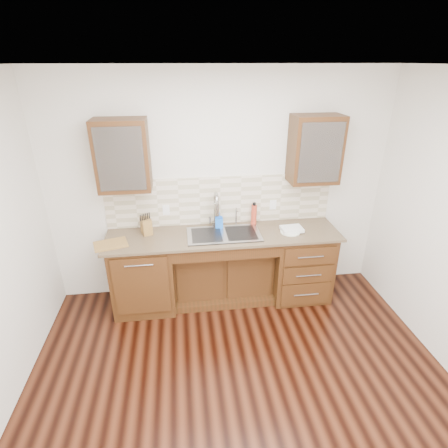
{
  "coord_description": "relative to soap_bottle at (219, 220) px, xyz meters",
  "views": [
    {
      "loc": [
        -0.46,
        -2.14,
        2.73
      ],
      "look_at": [
        0.0,
        1.4,
        1.05
      ],
      "focal_mm": 28.0,
      "sensor_mm": 36.0,
      "label": 1
    }
  ],
  "objects": [
    {
      "name": "cup_left_a",
      "position": [
        -1.13,
        -0.02,
        0.77
      ],
      "size": [
        0.15,
        0.15,
        0.11
      ],
      "primitive_type": "imported",
      "rotation": [
        0.0,
        0.0,
        -0.16
      ],
      "color": "white",
      "rests_on": "upper_cabinet_left"
    },
    {
      "name": "knife_block",
      "position": [
        -0.85,
        -0.04,
        -0.01
      ],
      "size": [
        0.15,
        0.19,
        0.19
      ],
      "primitive_type": "cube",
      "rotation": [
        0.0,
        0.0,
        0.33
      ],
      "color": "brown",
      "rests_on": "countertop"
    },
    {
      "name": "cup_left_b",
      "position": [
        -0.86,
        -0.02,
        0.76
      ],
      "size": [
        0.11,
        0.11,
        0.09
      ],
      "primitive_type": "imported",
      "rotation": [
        0.0,
        0.0,
        0.18
      ],
      "color": "silver",
      "rests_on": "upper_cabinet_left"
    },
    {
      "name": "upper_cabinet_right",
      "position": [
        1.08,
        -0.02,
        0.82
      ],
      "size": [
        0.55,
        0.34,
        0.75
      ],
      "primitive_type": "cube",
      "color": "#593014",
      "rests_on": "wall_back"
    },
    {
      "name": "cup_right_a",
      "position": [
        0.96,
        -0.02,
        0.77
      ],
      "size": [
        0.18,
        0.18,
        0.11
      ],
      "primitive_type": "imported",
      "rotation": [
        0.0,
        0.0,
        -0.41
      ],
      "color": "silver",
      "rests_on": "upper_cabinet_right"
    },
    {
      "name": "outlet_right",
      "position": [
        0.68,
        0.13,
        0.11
      ],
      "size": [
        0.08,
        0.01,
        0.12
      ],
      "primitive_type": "cube",
      "color": "white",
      "rests_on": "backsplash"
    },
    {
      "name": "wall_back",
      "position": [
        0.03,
        0.2,
        0.34
      ],
      "size": [
        4.0,
        0.1,
        2.7
      ],
      "primitive_type": "cube",
      "color": "silver",
      "rests_on": "ground"
    },
    {
      "name": "backsplash",
      "position": [
        0.03,
        0.14,
        0.2
      ],
      "size": [
        2.7,
        0.02,
        0.59
      ],
      "primitive_type": "cube",
      "color": "beige",
      "rests_on": "wall_back"
    },
    {
      "name": "water_bottle",
      "position": [
        0.43,
        0.05,
        0.03
      ],
      "size": [
        0.08,
        0.08,
        0.25
      ],
      "primitive_type": "cylinder",
      "rotation": [
        0.0,
        0.0,
        -0.19
      ],
      "color": "#B73922",
      "rests_on": "countertop"
    },
    {
      "name": "ceiling",
      "position": [
        0.03,
        -1.6,
        1.74
      ],
      "size": [
        4.0,
        3.5,
        0.1
      ],
      "primitive_type": "cube",
      "color": "white",
      "rests_on": "wall_back"
    },
    {
      "name": "faucet",
      "position": [
        -0.04,
        0.04,
        0.1
      ],
      "size": [
        0.04,
        0.04,
        0.4
      ],
      "primitive_type": "cylinder",
      "color": "#999993",
      "rests_on": "countertop"
    },
    {
      "name": "cup_right_b",
      "position": [
        1.24,
        -0.02,
        0.76
      ],
      "size": [
        0.13,
        0.13,
        0.1
      ],
      "primitive_type": "imported",
      "rotation": [
        0.0,
        0.0,
        0.26
      ],
      "color": "white",
      "rests_on": "upper_cabinet_right"
    },
    {
      "name": "sink",
      "position": [
        0.03,
        -0.19,
        -0.18
      ],
      "size": [
        0.84,
        0.46,
        0.19
      ],
      "primitive_type": "cube",
      "color": "#9E9EA5",
      "rests_on": "countertop"
    },
    {
      "name": "countertop",
      "position": [
        0.03,
        -0.17,
        -0.11
      ],
      "size": [
        2.7,
        0.65,
        0.03
      ],
      "primitive_type": "cube",
      "color": "#84705B",
      "rests_on": "base_cabinet_left"
    },
    {
      "name": "plate",
      "position": [
        0.81,
        -0.23,
        -0.09
      ],
      "size": [
        0.31,
        0.31,
        0.01
      ],
      "primitive_type": "cylinder",
      "rotation": [
        0.0,
        0.0,
        -0.43
      ],
      "color": "silver",
      "rests_on": "countertop"
    },
    {
      "name": "upper_cabinet_left",
      "position": [
        -1.02,
        -0.02,
        0.82
      ],
      "size": [
        0.55,
        0.34,
        0.75
      ],
      "primitive_type": "cube",
      "color": "#593014",
      "rests_on": "wall_back"
    },
    {
      "name": "filter_tap",
      "position": [
        0.21,
        0.05,
        0.02
      ],
      "size": [
        0.02,
        0.02,
        0.24
      ],
      "primitive_type": "cylinder",
      "color": "#999993",
      "rests_on": "countertop"
    },
    {
      "name": "soap_bottle",
      "position": [
        0.0,
        0.0,
        0.0
      ],
      "size": [
        0.09,
        0.09,
        0.2
      ],
      "primitive_type": "imported",
      "rotation": [
        0.0,
        0.0,
        -0.03
      ],
      "color": "blue",
      "rests_on": "countertop"
    },
    {
      "name": "ground",
      "position": [
        0.03,
        -1.6,
        -1.06
      ],
      "size": [
        4.0,
        3.5,
        0.1
      ],
      "primitive_type": "cube",
      "color": "#3F1A0C"
    },
    {
      "name": "base_cabinet_left",
      "position": [
        -0.92,
        -0.16,
        -0.57
      ],
      "size": [
        0.7,
        0.62,
        0.88
      ],
      "primitive_type": "cube",
      "color": "#593014",
      "rests_on": "ground"
    },
    {
      "name": "base_cabinet_center",
      "position": [
        0.03,
        -0.07,
        -0.66
      ],
      "size": [
        1.2,
        0.44,
        0.7
      ],
      "primitive_type": "cube",
      "color": "#593014",
      "rests_on": "ground"
    },
    {
      "name": "base_cabinet_right",
      "position": [
        0.98,
        -0.16,
        -0.57
      ],
      "size": [
        0.7,
        0.62,
        0.88
      ],
      "primitive_type": "cube",
      "color": "#593014",
      "rests_on": "ground"
    },
    {
      "name": "outlet_left",
      "position": [
        -0.62,
        0.13,
        0.11
      ],
      "size": [
        0.08,
        0.01,
        0.12
      ],
      "primitive_type": "cube",
      "color": "white",
      "rests_on": "backsplash"
    },
    {
      "name": "dish_towel",
      "position": [
        0.83,
        -0.21,
        -0.06
      ],
      "size": [
        0.26,
        0.19,
        0.04
      ],
      "primitive_type": "cube",
      "rotation": [
        0.0,
        0.0,
        0.06
      ],
      "color": "silver",
      "rests_on": "plate"
    },
    {
      "name": "cutting_board",
      "position": [
        -1.22,
        -0.27,
        -0.09
      ],
      "size": [
        0.4,
        0.33,
        0.02
      ],
      "primitive_type": "cube",
      "rotation": [
        0.0,
        0.0,
        0.28
      ],
      "color": "brown",
      "rests_on": "countertop"
    }
  ]
}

